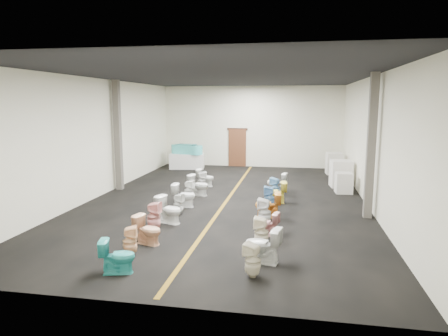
{
  "coord_description": "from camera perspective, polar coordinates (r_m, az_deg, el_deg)",
  "views": [
    {
      "loc": [
        2.46,
        -14.34,
        3.6
      ],
      "look_at": [
        -0.31,
        1.0,
        1.03
      ],
      "focal_mm": 32.0,
      "sensor_mm": 36.0,
      "label": 1
    }
  ],
  "objects": [
    {
      "name": "toilet_left_9",
      "position": [
        16.5,
        -3.21,
        -1.85
      ],
      "size": [
        0.48,
        0.47,
        0.79
      ],
      "primitive_type": "imported",
      "rotation": [
        0.0,
        0.0,
        1.98
      ],
      "color": "silver",
      "rests_on": "floor"
    },
    {
      "name": "toilet_right_9",
      "position": [
        16.22,
        7.55,
        -2.08
      ],
      "size": [
        0.86,
        0.58,
        0.81
      ],
      "primitive_type": "imported",
      "rotation": [
        0.0,
        0.0,
        -1.74
      ],
      "color": "white",
      "rests_on": "floor"
    },
    {
      "name": "appliance_crate_b",
      "position": [
        17.84,
        16.34,
        -0.79
      ],
      "size": [
        0.92,
        0.92,
        1.15
      ],
      "primitive_type": "cube",
      "rotation": [
        0.0,
        0.0,
        0.11
      ],
      "color": "silver",
      "rests_on": "floor"
    },
    {
      "name": "wall_left",
      "position": [
        16.22,
        -17.22,
        4.17
      ],
      "size": [
        0.0,
        16.0,
        16.0
      ],
      "primitive_type": "plane",
      "rotation": [
        1.57,
        0.0,
        1.57
      ],
      "color": "silver",
      "rests_on": "ground"
    },
    {
      "name": "column_right",
      "position": [
        13.12,
        20.28,
        2.87
      ],
      "size": [
        0.25,
        0.25,
        4.5
      ],
      "primitive_type": "cube",
      "color": "#59544C",
      "rests_on": "floor"
    },
    {
      "name": "toilet_right_4",
      "position": [
        11.78,
        5.81,
        -6.34
      ],
      "size": [
        0.42,
        0.41,
        0.85
      ],
      "primitive_type": "imported",
      "rotation": [
        0.0,
        0.0,
        -1.65
      ],
      "color": "silver",
      "rests_on": "floor"
    },
    {
      "name": "toilet_left_7",
      "position": [
        14.8,
        -5.01,
        -3.21
      ],
      "size": [
        0.38,
        0.37,
        0.78
      ],
      "primitive_type": "imported",
      "rotation": [
        0.0,
        0.0,
        1.52
      ],
      "color": "white",
      "rests_on": "floor"
    },
    {
      "name": "column_left",
      "position": [
        17.0,
        -14.92,
        4.49
      ],
      "size": [
        0.25,
        0.25,
        4.5
      ],
      "primitive_type": "cube",
      "color": "#59544C",
      "rests_on": "floor"
    },
    {
      "name": "toilet_right_6",
      "position": [
        13.59,
        6.51,
        -4.27
      ],
      "size": [
        0.4,
        0.39,
        0.82
      ],
      "primitive_type": "imported",
      "rotation": [
        0.0,
        0.0,
        -1.51
      ],
      "color": "#639BCF",
      "rests_on": "floor"
    },
    {
      "name": "appliance_crate_d",
      "position": [
        20.94,
        15.45,
        0.63
      ],
      "size": [
        0.82,
        0.82,
        1.09
      ],
      "primitive_type": "cube",
      "rotation": [
        0.0,
        0.0,
        0.08
      ],
      "color": "silver",
      "rests_on": "floor"
    },
    {
      "name": "toilet_left_4",
      "position": [
        12.17,
        -7.83,
        -5.91
      ],
      "size": [
        0.91,
        0.69,
        0.82
      ],
      "primitive_type": "imported",
      "rotation": [
        0.0,
        0.0,
        1.25
      ],
      "color": "white",
      "rests_on": "floor"
    },
    {
      "name": "back_door",
      "position": [
        22.66,
        1.91,
        2.9
      ],
      "size": [
        1.0,
        0.1,
        2.1
      ],
      "primitive_type": "cube",
      "color": "#562D19",
      "rests_on": "floor"
    },
    {
      "name": "ceiling",
      "position": [
        14.58,
        0.53,
        12.9
      ],
      "size": [
        16.0,
        16.0,
        0.0
      ],
      "primitive_type": "plane",
      "rotation": [
        3.14,
        0.0,
        0.0
      ],
      "color": "black",
      "rests_on": "ground"
    },
    {
      "name": "toilet_right_3",
      "position": [
        11.05,
        6.17,
        -7.9
      ],
      "size": [
        0.71,
        0.5,
        0.66
      ],
      "primitive_type": "imported",
      "rotation": [
        0.0,
        0.0,
        -1.79
      ],
      "color": "pink",
      "rests_on": "floor"
    },
    {
      "name": "appliance_crate_a",
      "position": [
        16.71,
        16.73,
        -2.05
      ],
      "size": [
        0.68,
        0.68,
        0.82
      ],
      "primitive_type": "cube",
      "rotation": [
        0.0,
        0.0,
        0.08
      ],
      "color": "silver",
      "rests_on": "floor"
    },
    {
      "name": "toilet_left_10",
      "position": [
        17.29,
        -2.68,
        -1.39
      ],
      "size": [
        0.78,
        0.49,
        0.76
      ],
      "primitive_type": "imported",
      "rotation": [
        0.0,
        0.0,
        1.48
      ],
      "color": "white",
      "rests_on": "floor"
    },
    {
      "name": "toilet_right_8",
      "position": [
        15.35,
        7.32,
        -2.79
      ],
      "size": [
        0.46,
        0.46,
        0.78
      ],
      "primitive_type": "imported",
      "rotation": [
        0.0,
        0.0,
        -1.95
      ],
      "color": "#73ACD8",
      "rests_on": "floor"
    },
    {
      "name": "bathtub",
      "position": [
        21.95,
        -5.33,
        2.7
      ],
      "size": [
        1.82,
        0.95,
        0.55
      ],
      "rotation": [
        0.0,
        0.0,
        -0.25
      ],
      "color": "#46CBCC",
      "rests_on": "display_table"
    },
    {
      "name": "floor",
      "position": [
        14.99,
        0.5,
        -4.53
      ],
      "size": [
        16.0,
        16.0,
        0.0
      ],
      "primitive_type": "plane",
      "color": "black",
      "rests_on": "ground"
    },
    {
      "name": "toilet_right_1",
      "position": [
        9.21,
        5.55,
        -10.89
      ],
      "size": [
        0.91,
        0.64,
        0.84
      ],
      "primitive_type": "imported",
      "rotation": [
        0.0,
        0.0,
        -1.8
      ],
      "color": "silver",
      "rests_on": "floor"
    },
    {
      "name": "wall_front",
      "position": [
        6.93,
        -10.73,
        -2.03
      ],
      "size": [
        10.0,
        0.0,
        10.0
      ],
      "primitive_type": "plane",
      "rotation": [
        -1.57,
        0.0,
        0.0
      ],
      "color": "silver",
      "rests_on": "ground"
    },
    {
      "name": "toilet_left_1",
      "position": [
        9.8,
        -13.28,
        -10.14
      ],
      "size": [
        0.43,
        0.42,
        0.74
      ],
      "primitive_type": "imported",
      "rotation": [
        0.0,
        0.0,
        1.89
      ],
      "color": "#FBC290",
      "rests_on": "floor"
    },
    {
      "name": "wall_back",
      "position": [
        22.52,
        3.97,
        5.9
      ],
      "size": [
        10.0,
        0.0,
        10.0
      ],
      "primitive_type": "plane",
      "rotation": [
        1.57,
        0.0,
        0.0
      ],
      "color": "silver",
      "rests_on": "ground"
    },
    {
      "name": "door_frame",
      "position": [
        22.58,
        1.93,
        5.6
      ],
      "size": [
        1.15,
        0.08,
        0.1
      ],
      "primitive_type": "cube",
      "color": "#331C11",
      "rests_on": "back_door"
    },
    {
      "name": "toilet_right_5",
      "position": [
        12.69,
        6.28,
        -5.28
      ],
      "size": [
        0.84,
        0.54,
        0.81
      ],
      "primitive_type": "imported",
      "rotation": [
        0.0,
        0.0,
        -1.45
      ],
      "color": "orange",
      "rests_on": "floor"
    },
    {
      "name": "appliance_crate_c",
      "position": [
        19.08,
        15.93,
        -0.71
      ],
      "size": [
        0.72,
        0.72,
        0.76
      ],
      "primitive_type": "cube",
      "rotation": [
        0.0,
        0.0,
        0.07
      ],
      "color": "silver",
      "rests_on": "floor"
    },
    {
      "name": "toilet_right_7",
      "position": [
        14.49,
        7.35,
        -3.48
      ],
      "size": [
        0.84,
        0.57,
        0.8
      ],
      "primitive_type": "imported",
      "rotation": [
        0.0,
        0.0,
        -1.41
      ],
      "color": "#F1DC4C",
      "rests_on": "floor"
    },
    {
      "name": "toilet_right_2",
      "position": [
        10.14,
        5.35,
        -9.11
      ],
      "size": [
        0.38,
        0.37,
        0.79
      ],
      "primitive_type": "imported",
      "rotation": [
        0.0,
        0.0,
        -1.62
      ],
      "color": "#F0E3C7",
      "rests_on": "floor"
    },
    {
      "name": "toilet_left_2",
      "position": [
        10.51,
        -10.81,
        -8.67
      ],
      "size": [
        0.82,
        0.6,
        0.75
      ],
      "primitive_type": "imported",
      "rotation": [
        0.0,
        0.0,
        1.3
      ],
      "color": "#F1B388",
      "rests_on": "floor"
    },
    {
      "name": "toilet_right_0",
      "position": [
        8.48,
        4.13,
        -13.03
      ],
      "size": [
        0.44,
        0.43,
        0.74
      ],
      "primitive_type": "imported",
      "rotation": [
        0.0,
        0.0,
        -1.93
      ],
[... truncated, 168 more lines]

